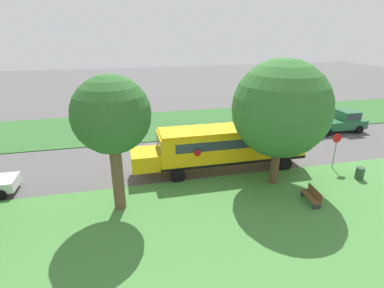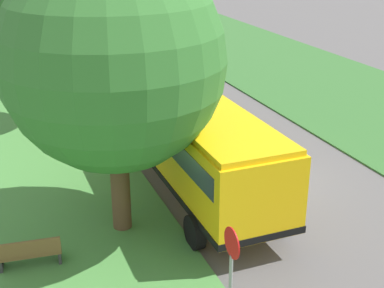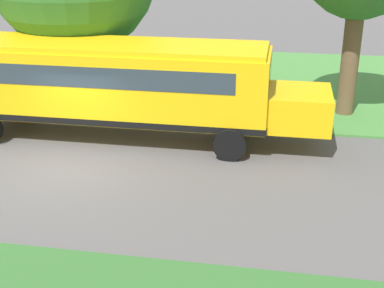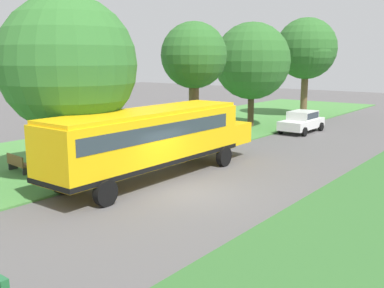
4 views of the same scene
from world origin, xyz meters
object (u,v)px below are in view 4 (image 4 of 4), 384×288
at_px(school_bus, 153,137).
at_px(oak_tree_across_road, 308,50).
at_px(oak_tree_far_end, 251,59).
at_px(park_bench, 18,164).
at_px(oak_tree_beside_bus, 66,66).
at_px(car_white_nearest, 302,120).
at_px(oak_tree_roadside_mid, 195,57).

bearing_deg(school_bus, oak_tree_across_road, 98.20).
distance_m(oak_tree_far_end, park_bench, 20.09).
bearing_deg(park_bench, oak_tree_beside_bus, 21.46).
height_order(oak_tree_across_road, park_bench, oak_tree_across_road).
bearing_deg(car_white_nearest, park_bench, -105.87).
bearing_deg(car_white_nearest, school_bus, -89.78).
distance_m(oak_tree_beside_bus, park_bench, 5.38).
bearing_deg(car_white_nearest, oak_tree_far_end, -179.74).
bearing_deg(oak_tree_beside_bus, school_bus, 37.01).
relative_size(school_bus, oak_tree_beside_bus, 1.53).
height_order(school_bus, oak_tree_roadside_mid, oak_tree_roadside_mid).
relative_size(oak_tree_beside_bus, park_bench, 4.93).
height_order(school_bus, oak_tree_far_end, oak_tree_far_end).
relative_size(car_white_nearest, oak_tree_beside_bus, 0.54).
bearing_deg(car_white_nearest, oak_tree_beside_bus, -99.00).
bearing_deg(park_bench, school_bus, 30.34).
distance_m(school_bus, car_white_nearest, 16.25).
relative_size(oak_tree_roadside_mid, oak_tree_across_road, 0.84).
height_order(car_white_nearest, oak_tree_far_end, oak_tree_far_end).
xyz_separation_m(car_white_nearest, park_bench, (-5.54, -19.50, -0.40)).
distance_m(car_white_nearest, oak_tree_beside_bus, 19.16).
bearing_deg(car_white_nearest, oak_tree_across_road, 112.45).
bearing_deg(oak_tree_across_road, oak_tree_beside_bus, -88.79).
relative_size(oak_tree_beside_bus, oak_tree_roadside_mid, 1.07).
height_order(car_white_nearest, oak_tree_roadside_mid, oak_tree_roadside_mid).
height_order(oak_tree_beside_bus, oak_tree_far_end, oak_tree_far_end).
distance_m(school_bus, oak_tree_across_road, 25.28).
bearing_deg(oak_tree_roadside_mid, oak_tree_across_road, 90.39).
xyz_separation_m(car_white_nearest, oak_tree_roadside_mid, (-3.38, -8.57, 4.57)).
bearing_deg(oak_tree_across_road, oak_tree_far_end, -96.48).
xyz_separation_m(oak_tree_roadside_mid, oak_tree_across_road, (-0.11, 17.03, 0.67)).
bearing_deg(oak_tree_across_road, park_bench, -94.19).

